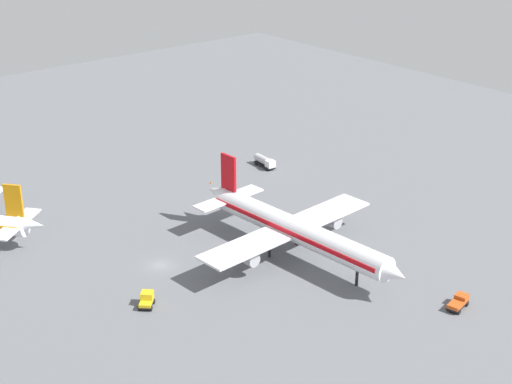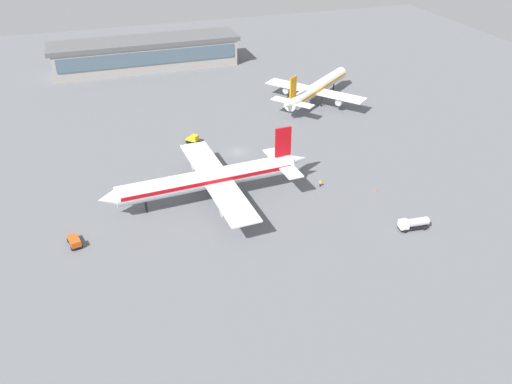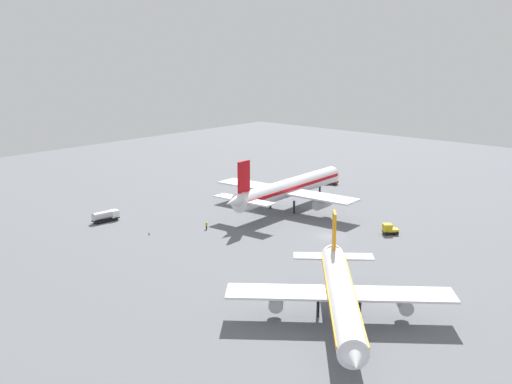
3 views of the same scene
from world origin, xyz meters
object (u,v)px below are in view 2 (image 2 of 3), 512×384
Objects in this scene: airplane_at_gate at (210,179)px; safety_cone_near_gate at (375,191)px; pushback_tractor at (75,242)px; fuel_truck at (414,223)px; airplane_taxiing at (317,88)px; ground_crew_worker at (320,183)px; baggage_tug at (193,139)px.

safety_cone_near_gate is at bearing 162.88° from airplane_at_gate.
pushback_tractor is at bearing 12.00° from airplane_at_gate.
pushback_tractor is 7.83× the size of safety_cone_near_gate.
airplane_at_gate is at bearing 93.58° from pushback_tractor.
fuel_truck is 15.71m from safety_cone_near_gate.
airplane_taxiing is (-46.71, -46.60, -0.67)m from airplane_at_gate.
baggage_tug is at bearing -83.78° from ground_crew_worker.
airplane_at_gate is at bearing -13.57° from safety_cone_near_gate.
fuel_truck is 1.37× the size of pushback_tractor.
airplane_taxiing reaches higher than fuel_truck.
ground_crew_worker is at bearing -151.28° from airplane_taxiing.
airplane_taxiing is 7.52× the size of pushback_tractor.
pushback_tractor is (29.93, 8.33, -4.36)m from airplane_at_gate.
ground_crew_worker is (11.16, -21.90, -0.54)m from fuel_truck.
airplane_at_gate reaches higher than pushback_tractor.
airplane_at_gate is 7.49× the size of fuel_truck.
baggage_tug is at bearing -52.69° from fuel_truck.
pushback_tractor reaches higher than safety_cone_near_gate.
pushback_tractor is at bearing -0.52° from safety_cone_near_gate.
ground_crew_worker is (-23.30, 32.43, -0.31)m from baggage_tug.
airplane_taxiing is 71.94m from fuel_truck.
ground_crew_worker is (20.86, 49.31, -3.82)m from airplane_taxiing.
airplane_taxiing is at bearing -138.62° from airplane_at_gate.
ground_crew_worker is at bearing 170.47° from airplane_at_gate.
airplane_taxiing is 56.54m from safety_cone_near_gate.
airplane_at_gate is at bearing -50.50° from baggage_tug.
pushback_tractor is (76.63, 54.93, -3.69)m from airplane_taxiing.
airplane_at_gate reaches higher than airplane_taxiing.
fuel_truck is (9.70, 71.21, -3.28)m from airplane_taxiing.
baggage_tug is at bearing -98.43° from airplane_at_gate.
fuel_truck is 24.59m from ground_crew_worker.
fuel_truck is at bearing -13.22° from baggage_tug.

